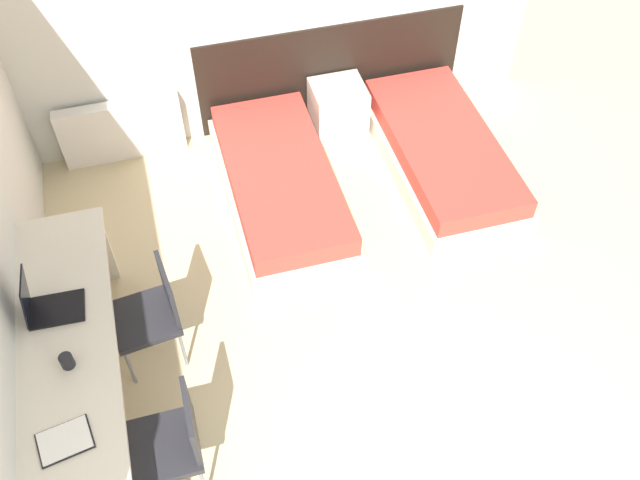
{
  "coord_description": "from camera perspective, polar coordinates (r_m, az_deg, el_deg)",
  "views": [
    {
      "loc": [
        -0.89,
        -0.74,
        4.42
      ],
      "look_at": [
        0.0,
        2.44,
        0.55
      ],
      "focal_mm": 40.0,
      "sensor_mm": 36.0,
      "label": 1
    }
  ],
  "objects": [
    {
      "name": "desk",
      "position": [
        4.61,
        -19.09,
        -10.59
      ],
      "size": [
        0.59,
        2.54,
        0.76
      ],
      "color": "beige",
      "rests_on": "ground_plane"
    },
    {
      "name": "mug",
      "position": [
        4.46,
        -19.59,
        -9.11
      ],
      "size": [
        0.08,
        0.08,
        0.09
      ],
      "color": "black",
      "rests_on": "desk"
    },
    {
      "name": "nightstand",
      "position": [
        6.63,
        1.45,
        10.48
      ],
      "size": [
        0.47,
        0.43,
        0.48
      ],
      "color": "beige",
      "rests_on": "ground_plane"
    },
    {
      "name": "bed_near_door",
      "position": [
        6.36,
        9.72,
        6.9
      ],
      "size": [
        0.9,
        1.93,
        0.37
      ],
      "color": "beige",
      "rests_on": "ground_plane"
    },
    {
      "name": "bed_near_window",
      "position": [
        6.0,
        -3.17,
        4.46
      ],
      "size": [
        0.9,
        1.93,
        0.37
      ],
      "color": "beige",
      "rests_on": "ground_plane"
    },
    {
      "name": "laptop",
      "position": [
        4.7,
        -21.07,
        -4.88
      ],
      "size": [
        0.35,
        0.26,
        0.35
      ],
      "rotation": [
        0.0,
        0.0,
        -0.04
      ],
      "color": "black",
      "rests_on": "desk"
    },
    {
      "name": "chair_near_laptop",
      "position": [
        4.92,
        -13.3,
        -5.57
      ],
      "size": [
        0.48,
        0.48,
        0.84
      ],
      "rotation": [
        0.0,
        0.0,
        0.12
      ],
      "color": "#232328",
      "rests_on": "ground_plane"
    },
    {
      "name": "radiator",
      "position": [
        6.56,
        -15.57,
        8.43
      ],
      "size": [
        1.07,
        0.12,
        0.58
      ],
      "color": "silver",
      "rests_on": "ground_plane"
    },
    {
      "name": "headboard_panel",
      "position": [
        6.68,
        0.87,
        13.32
      ],
      "size": [
        2.45,
        0.03,
        0.95
      ],
      "color": "black",
      "rests_on": "ground_plane"
    },
    {
      "name": "chair_near_notebook",
      "position": [
        4.42,
        -11.77,
        -15.43
      ],
      "size": [
        0.43,
        0.43,
        0.84
      ],
      "rotation": [
        0.0,
        0.0,
        -0.0
      ],
      "color": "#232328",
      "rests_on": "ground_plane"
    },
    {
      "name": "open_notebook",
      "position": [
        4.25,
        -19.74,
        -14.87
      ],
      "size": [
        0.32,
        0.26,
        0.02
      ],
      "rotation": [
        0.0,
        0.0,
        0.18
      ],
      "color": "black",
      "rests_on": "desk"
    }
  ]
}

